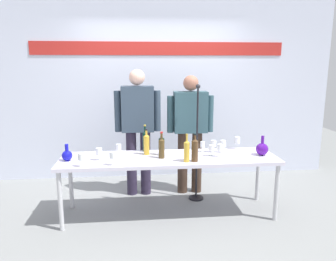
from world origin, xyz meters
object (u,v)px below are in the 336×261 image
(wine_bottle_5, at_px, (187,150))
(wine_glass_left_3, at_px, (113,155))
(wine_bottle_0, at_px, (195,149))
(wine_glass_left_2, at_px, (119,148))
(display_table, at_px, (169,161))
(microphone_stand, at_px, (197,162))
(wine_bottle_2, at_px, (162,147))
(wine_glass_right_1, at_px, (237,140))
(wine_glass_right_5, at_px, (213,143))
(wine_glass_right_3, at_px, (223,144))
(wine_glass_right_4, at_px, (220,148))
(decanter_blue_left, at_px, (67,155))
(wine_bottle_3, at_px, (147,144))
(presenter_right, at_px, (190,126))
(wine_bottle_4, at_px, (145,140))
(wine_glass_left_0, at_px, (81,157))
(decanter_blue_right, at_px, (262,149))
(presenter_left, at_px, (138,124))
(wine_glass_right_2, at_px, (211,148))
(wine_glass_right_0, at_px, (202,145))
(wine_bottle_1, at_px, (162,145))
(wine_glass_left_1, at_px, (99,152))

(wine_bottle_5, relative_size, wine_glass_left_3, 2.17)
(wine_bottle_0, height_order, wine_glass_left_2, wine_bottle_0)
(display_table, xyz_separation_m, microphone_stand, (0.41, 0.40, -0.15))
(wine_bottle_2, xyz_separation_m, wine_glass_right_1, (1.00, 0.30, -0.01))
(wine_glass_right_1, xyz_separation_m, wine_glass_right_5, (-0.34, -0.11, -0.00))
(wine_glass_right_1, bearing_deg, display_table, -163.67)
(wine_glass_right_3, height_order, wine_glass_right_4, wine_glass_right_3)
(decanter_blue_left, distance_m, wine_bottle_2, 1.08)
(wine_bottle_0, relative_size, wine_glass_right_5, 2.11)
(decanter_blue_left, height_order, wine_glass_right_1, decanter_blue_left)
(decanter_blue_left, distance_m, wine_bottle_0, 1.45)
(wine_bottle_3, distance_m, wine_glass_right_1, 1.18)
(presenter_right, relative_size, wine_glass_right_4, 10.82)
(wine_glass_right_3, bearing_deg, wine_bottle_4, 170.31)
(display_table, relative_size, wine_glass_left_2, 16.87)
(display_table, height_order, wine_bottle_3, wine_bottle_3)
(wine_glass_right_5, bearing_deg, wine_glass_left_2, -176.50)
(presenter_right, height_order, wine_glass_left_0, presenter_right)
(wine_glass_left_2, distance_m, microphone_stand, 1.10)
(decanter_blue_right, height_order, wine_glass_right_4, decanter_blue_right)
(presenter_left, relative_size, wine_glass_right_2, 12.91)
(wine_glass_left_2, distance_m, wine_glass_right_0, 1.04)
(wine_glass_right_1, distance_m, wine_glass_right_2, 0.48)
(wine_bottle_0, relative_size, wine_bottle_3, 1.02)
(decanter_blue_left, height_order, decanter_blue_right, decanter_blue_right)
(presenter_left, xyz_separation_m, wine_glass_right_0, (0.80, -0.48, -0.19))
(wine_bottle_1, distance_m, wine_bottle_4, 0.27)
(wine_bottle_2, bearing_deg, wine_glass_left_3, -158.05)
(decanter_blue_left, relative_size, presenter_right, 0.12)
(presenter_left, bearing_deg, wine_bottle_1, -64.19)
(wine_glass_left_1, relative_size, wine_glass_left_3, 0.98)
(decanter_blue_left, xyz_separation_m, wine_glass_right_2, (1.68, 0.03, 0.03))
(wine_bottle_0, xyz_separation_m, wine_bottle_4, (-0.54, 0.49, -0.00))
(wine_glass_right_3, height_order, microphone_stand, microphone_stand)
(wine_bottle_2, distance_m, wine_glass_right_1, 1.05)
(wine_bottle_2, xyz_separation_m, wine_glass_right_0, (0.53, 0.22, -0.04))
(presenter_left, distance_m, presenter_right, 0.72)
(presenter_left, relative_size, wine_bottle_5, 5.42)
(wine_glass_right_2, bearing_deg, wine_glass_right_5, 68.63)
(wine_bottle_4, distance_m, wine_bottle_5, 0.67)
(wine_bottle_3, xyz_separation_m, wine_glass_right_3, (0.95, -0.01, -0.02))
(wine_bottle_2, relative_size, wine_bottle_4, 0.93)
(decanter_blue_right, relative_size, wine_bottle_5, 0.75)
(presenter_left, bearing_deg, microphone_stand, -18.93)
(decanter_blue_right, bearing_deg, wine_bottle_3, 173.08)
(decanter_blue_right, relative_size, wine_bottle_0, 0.75)
(wine_glass_left_0, xyz_separation_m, wine_glass_left_3, (0.33, 0.02, 0.00))
(wine_glass_left_2, xyz_separation_m, wine_glass_right_2, (1.10, -0.09, -0.01))
(wine_glass_left_3, bearing_deg, wine_glass_left_0, -176.83)
(wine_bottle_0, bearing_deg, decanter_blue_left, 173.31)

